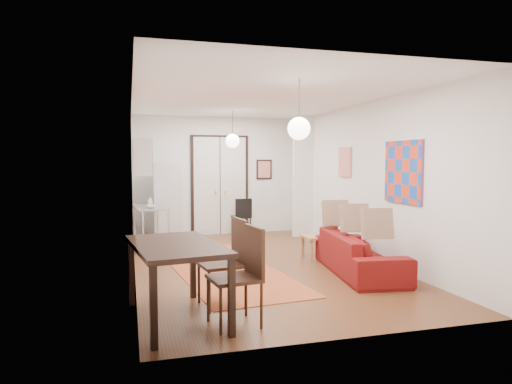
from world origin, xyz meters
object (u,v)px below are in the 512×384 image
object	(u,v)px
black_side_chair	(240,213)
sofa	(359,253)
coffee_table	(328,238)
dining_table	(176,252)
dining_chair_far	(232,266)
dining_chair_near	(220,254)
kitchen_counter	(151,222)
fridge	(167,202)

from	to	relation	value
black_side_chair	sofa	bearing A→B (deg)	97.71
coffee_table	dining_table	xyz separation A→B (m)	(-3.10, -2.66, 0.42)
dining_chair_far	dining_chair_near	bearing A→B (deg)	172.21
kitchen_counter	dining_table	bearing A→B (deg)	-96.87
sofa	black_side_chair	distance (m)	4.40
coffee_table	dining_chair_near	size ratio (longest dim) A/B	0.88
coffee_table	dining_chair_far	bearing A→B (deg)	-130.80
kitchen_counter	dining_chair_far	distance (m)	4.67
black_side_chair	kitchen_counter	bearing A→B (deg)	25.73
fridge	black_side_chair	distance (m)	1.86
coffee_table	fridge	distance (m)	3.91
coffee_table	fridge	size ratio (longest dim) A/B	0.54
black_side_chair	coffee_table	bearing A→B (deg)	102.93
dining_chair_far	black_side_chair	distance (m)	6.13
fridge	dining_table	xyz separation A→B (m)	(-0.33, -5.37, -0.10)
fridge	dining_chair_far	distance (m)	5.62
dining_table	fridge	bearing A→B (deg)	86.47
black_side_chair	dining_chair_far	bearing A→B (deg)	70.73
sofa	coffee_table	bearing A→B (deg)	7.21
dining_table	kitchen_counter	bearing A→B (deg)	91.13
sofa	black_side_chair	size ratio (longest dim) A/B	2.46
kitchen_counter	dining_chair_near	distance (m)	3.98
dining_chair_near	dining_chair_far	size ratio (longest dim) A/B	1.00
coffee_table	dining_table	bearing A→B (deg)	-139.38
fridge	black_side_chair	bearing A→B (deg)	10.22
sofa	kitchen_counter	bearing A→B (deg)	54.69
kitchen_counter	black_side_chair	distance (m)	2.58
sofa	dining_chair_far	xyz separation A→B (m)	(-2.48, -1.63, 0.31)
sofa	dining_chair_near	bearing A→B (deg)	118.62
coffee_table	kitchen_counter	size ratio (longest dim) A/B	0.79
kitchen_counter	dining_table	size ratio (longest dim) A/B	0.71
sofa	coffee_table	xyz separation A→B (m)	(0.02, 1.26, 0.04)
fridge	dining_table	world-z (taller)	fridge
fridge	dining_chair_near	xyz separation A→B (m)	(0.27, -4.91, -0.25)
dining_chair_near	dining_chair_far	distance (m)	0.70
dining_table	black_side_chair	world-z (taller)	black_side_chair
dining_chair_near	dining_chair_far	world-z (taller)	same
sofa	coffee_table	world-z (taller)	sofa
kitchen_counter	fridge	xyz separation A→B (m)	(0.42, 0.99, 0.32)
coffee_table	dining_chair_near	world-z (taller)	dining_chair_near
coffee_table	black_side_chair	bearing A→B (deg)	107.71
dining_chair_near	dining_table	bearing A→B (deg)	-60.13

